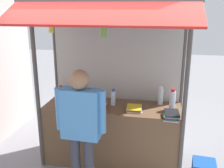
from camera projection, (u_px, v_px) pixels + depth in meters
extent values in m
plane|color=gray|center=(112.00, 159.00, 4.28)|extent=(20.00, 20.00, 0.00)
cube|color=brown|center=(112.00, 134.00, 4.15)|extent=(2.06, 0.68, 0.92)
cylinder|color=#4C4742|center=(37.00, 91.00, 3.80)|extent=(0.06, 0.06, 2.42)
cylinder|color=#4C4742|center=(185.00, 100.00, 3.42)|extent=(0.06, 0.06, 2.42)
cylinder|color=#4C4742|center=(57.00, 78.00, 4.49)|extent=(0.06, 0.06, 2.42)
cylinder|color=#4C4742|center=(182.00, 84.00, 4.12)|extent=(0.06, 0.06, 2.42)
cube|color=#B7B2A8|center=(117.00, 82.00, 4.31)|extent=(2.02, 0.04, 2.37)
cube|color=#3F3F44|center=(111.00, 1.00, 3.51)|extent=(2.26, 0.94, 0.04)
cube|color=red|center=(98.00, 14.00, 2.87)|extent=(2.22, 0.51, 0.26)
cylinder|color=#59544C|center=(105.00, 10.00, 3.19)|extent=(1.95, 0.02, 0.02)
cylinder|color=silver|center=(75.00, 92.00, 4.26)|extent=(0.08, 0.08, 0.26)
cylinder|color=red|center=(74.00, 83.00, 4.22)|extent=(0.05, 0.05, 0.04)
cylinder|color=silver|center=(172.00, 101.00, 3.84)|extent=(0.09, 0.09, 0.28)
cylinder|color=red|center=(173.00, 90.00, 3.79)|extent=(0.06, 0.06, 0.04)
cylinder|color=silver|center=(61.00, 94.00, 4.18)|extent=(0.07, 0.07, 0.23)
cylinder|color=red|center=(61.00, 86.00, 4.14)|extent=(0.05, 0.05, 0.03)
cylinder|color=silver|center=(57.00, 94.00, 4.24)|extent=(0.06, 0.06, 0.20)
cylinder|color=blue|center=(56.00, 88.00, 4.20)|extent=(0.04, 0.04, 0.03)
cylinder|color=silver|center=(161.00, 96.00, 4.06)|extent=(0.08, 0.08, 0.25)
cylinder|color=white|center=(161.00, 87.00, 4.02)|extent=(0.05, 0.05, 0.03)
cylinder|color=silver|center=(113.00, 98.00, 4.02)|extent=(0.07, 0.07, 0.22)
cylinder|color=blue|center=(113.00, 90.00, 3.99)|extent=(0.05, 0.05, 0.03)
cube|color=white|center=(96.00, 108.00, 3.92)|extent=(0.23, 0.28, 0.01)
cube|color=red|center=(97.00, 107.00, 3.93)|extent=(0.24, 0.29, 0.01)
cube|color=red|center=(97.00, 107.00, 3.92)|extent=(0.24, 0.29, 0.01)
cube|color=white|center=(97.00, 106.00, 3.92)|extent=(0.24, 0.29, 0.01)
cube|color=blue|center=(96.00, 105.00, 3.91)|extent=(0.24, 0.29, 0.01)
cube|color=purple|center=(96.00, 105.00, 3.92)|extent=(0.23, 0.28, 0.01)
cube|color=green|center=(97.00, 104.00, 3.90)|extent=(0.23, 0.28, 0.01)
cube|color=white|center=(171.00, 118.00, 3.60)|extent=(0.21, 0.31, 0.01)
cube|color=yellow|center=(171.00, 117.00, 3.60)|extent=(0.20, 0.30, 0.01)
cube|color=purple|center=(172.00, 117.00, 3.58)|extent=(0.21, 0.30, 0.01)
cube|color=green|center=(170.00, 116.00, 3.59)|extent=(0.20, 0.30, 0.01)
cube|color=black|center=(171.00, 115.00, 3.60)|extent=(0.22, 0.31, 0.01)
cube|color=purple|center=(171.00, 115.00, 3.58)|extent=(0.22, 0.32, 0.01)
cube|color=orange|center=(171.00, 114.00, 3.58)|extent=(0.19, 0.30, 0.01)
cube|color=green|center=(171.00, 114.00, 3.57)|extent=(0.21, 0.31, 0.01)
cube|color=black|center=(172.00, 113.00, 3.57)|extent=(0.21, 0.31, 0.01)
cube|color=white|center=(135.00, 110.00, 3.87)|extent=(0.24, 0.29, 0.01)
cube|color=yellow|center=(134.00, 109.00, 3.87)|extent=(0.23, 0.28, 0.01)
cube|color=purple|center=(134.00, 108.00, 3.86)|extent=(0.22, 0.27, 0.01)
cube|color=blue|center=(135.00, 108.00, 3.87)|extent=(0.23, 0.28, 0.01)
cube|color=yellow|center=(134.00, 107.00, 3.85)|extent=(0.23, 0.28, 0.01)
cylinder|color=#332D23|center=(51.00, 15.00, 3.34)|extent=(0.01, 0.01, 0.11)
cylinder|color=olive|center=(51.00, 21.00, 3.36)|extent=(0.04, 0.04, 0.04)
ellipsoid|color=yellow|center=(52.00, 28.00, 3.38)|extent=(0.03, 0.06, 0.14)
ellipsoid|color=yellow|center=(52.00, 28.00, 3.40)|extent=(0.06, 0.04, 0.14)
ellipsoid|color=yellow|center=(50.00, 27.00, 3.40)|extent=(0.06, 0.07, 0.15)
ellipsoid|color=yellow|center=(50.00, 28.00, 3.38)|extent=(0.05, 0.06, 0.15)
ellipsoid|color=yellow|center=(51.00, 28.00, 3.37)|extent=(0.06, 0.04, 0.15)
cylinder|color=#332D23|center=(104.00, 17.00, 3.22)|extent=(0.01, 0.01, 0.14)
cylinder|color=olive|center=(104.00, 24.00, 3.25)|extent=(0.04, 0.04, 0.04)
ellipsoid|color=#68AA45|center=(105.00, 32.00, 3.26)|extent=(0.04, 0.07, 0.16)
ellipsoid|color=#68AA45|center=(106.00, 31.00, 3.29)|extent=(0.08, 0.07, 0.16)
ellipsoid|color=#68AA45|center=(104.00, 31.00, 3.29)|extent=(0.07, 0.04, 0.16)
ellipsoid|color=#68AA45|center=(103.00, 31.00, 3.28)|extent=(0.05, 0.06, 0.17)
ellipsoid|color=#68AA45|center=(102.00, 31.00, 3.28)|extent=(0.04, 0.08, 0.16)
ellipsoid|color=#68AA45|center=(102.00, 32.00, 3.26)|extent=(0.07, 0.07, 0.17)
ellipsoid|color=#68AA45|center=(103.00, 32.00, 3.24)|extent=(0.08, 0.03, 0.16)
ellipsoid|color=#68AA45|center=(105.00, 31.00, 3.25)|extent=(0.07, 0.07, 0.17)
cylinder|color=#383842|center=(76.00, 164.00, 3.46)|extent=(0.13, 0.13, 0.80)
cylinder|color=#383842|center=(89.00, 166.00, 3.43)|extent=(0.13, 0.13, 0.80)
cube|color=#4C8CCC|center=(81.00, 114.00, 3.24)|extent=(0.48, 0.22, 0.63)
cylinder|color=#4C8CCC|center=(60.00, 109.00, 3.27)|extent=(0.10, 0.10, 0.54)
cylinder|color=#4C8CCC|center=(102.00, 112.00, 3.18)|extent=(0.10, 0.10, 0.54)
sphere|color=#936B4C|center=(79.00, 80.00, 3.11)|extent=(0.24, 0.24, 0.24)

